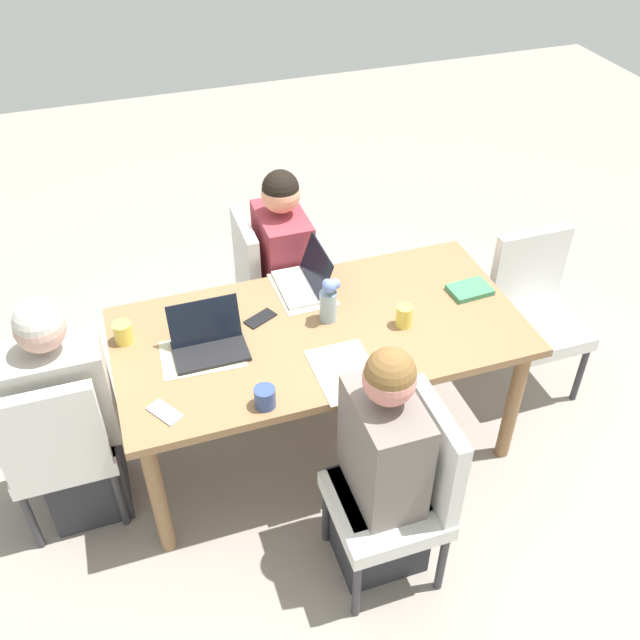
# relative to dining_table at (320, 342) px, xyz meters

# --- Properties ---
(ground_plane) EXTENTS (10.00, 10.00, 0.00)m
(ground_plane) POSITION_rel_dining_table_xyz_m (0.00, 0.00, -0.67)
(ground_plane) COLOR gray
(dining_table) EXTENTS (1.87, 0.94, 0.75)m
(dining_table) POSITION_rel_dining_table_xyz_m (0.00, 0.00, 0.00)
(dining_table) COLOR olive
(dining_table) RESTS_ON ground_plane
(chair_near_left_near) EXTENTS (0.44, 0.44, 0.90)m
(chair_near_left_near) POSITION_rel_dining_table_xyz_m (0.05, -0.77, -0.17)
(chair_near_left_near) COLOR silver
(chair_near_left_near) RESTS_ON ground_plane
(person_near_left_near) EXTENTS (0.36, 0.40, 1.19)m
(person_near_left_near) POSITION_rel_dining_table_xyz_m (-0.03, -0.71, -0.14)
(person_near_left_near) COLOR #2D2D33
(person_near_left_near) RESTS_ON ground_plane
(chair_head_right_left_mid) EXTENTS (0.44, 0.44, 0.90)m
(chair_head_right_left_mid) POSITION_rel_dining_table_xyz_m (1.21, 0.09, -0.17)
(chair_head_right_left_mid) COLOR silver
(chair_head_right_left_mid) RESTS_ON ground_plane
(person_head_right_left_mid) EXTENTS (0.40, 0.36, 1.19)m
(person_head_right_left_mid) POSITION_rel_dining_table_xyz_m (1.15, 0.01, -0.14)
(person_head_right_left_mid) COLOR #2D2D33
(person_head_right_left_mid) RESTS_ON ground_plane
(chair_far_left_far) EXTENTS (0.44, 0.44, 0.90)m
(chair_far_left_far) POSITION_rel_dining_table_xyz_m (-0.10, 0.77, -0.17)
(chair_far_left_far) COLOR silver
(chair_far_left_far) RESTS_ON ground_plane
(person_far_left_far) EXTENTS (0.36, 0.40, 1.19)m
(person_far_left_far) POSITION_rel_dining_table_xyz_m (-0.02, 0.71, -0.14)
(person_far_left_far) COLOR #2D2D33
(person_far_left_far) RESTS_ON ground_plane
(chair_head_left_right_near) EXTENTS (0.44, 0.44, 0.90)m
(chair_head_left_right_near) POSITION_rel_dining_table_xyz_m (-1.24, -0.09, -0.17)
(chair_head_left_right_near) COLOR silver
(chair_head_left_right_near) RESTS_ON ground_plane
(flower_vase) EXTENTS (0.10, 0.10, 0.24)m
(flower_vase) POSITION_rel_dining_table_xyz_m (-0.06, -0.05, 0.21)
(flower_vase) COLOR #8EA8B7
(flower_vase) RESTS_ON dining_table
(placemat_near_left_near) EXTENTS (0.27, 0.37, 0.00)m
(placemat_near_left_near) POSITION_rel_dining_table_xyz_m (-0.01, -0.31, 0.08)
(placemat_near_left_near) COLOR beige
(placemat_near_left_near) RESTS_ON dining_table
(placemat_head_right_left_mid) EXTENTS (0.38, 0.28, 0.00)m
(placemat_head_right_left_mid) POSITION_rel_dining_table_xyz_m (0.55, 0.01, 0.08)
(placemat_head_right_left_mid) COLOR beige
(placemat_head_right_left_mid) RESTS_ON dining_table
(placemat_far_left_far) EXTENTS (0.26, 0.36, 0.00)m
(placemat_far_left_far) POSITION_rel_dining_table_xyz_m (-0.01, 0.31, 0.08)
(placemat_far_left_far) COLOR beige
(placemat_far_left_far) RESTS_ON dining_table
(laptop_head_right_left_mid) EXTENTS (0.32, 0.22, 0.21)m
(laptop_head_right_left_mid) POSITION_rel_dining_table_xyz_m (0.51, -0.02, 0.13)
(laptop_head_right_left_mid) COLOR black
(laptop_head_right_left_mid) RESTS_ON dining_table
(laptop_near_left_near) EXTENTS (0.22, 0.32, 0.21)m
(laptop_near_left_near) POSITION_rel_dining_table_xyz_m (-0.04, -0.32, 0.13)
(laptop_near_left_near) COLOR silver
(laptop_near_left_near) RESTS_ON dining_table
(coffee_mug_near_left) EXTENTS (0.08, 0.08, 0.11)m
(coffee_mug_near_left) POSITION_rel_dining_table_xyz_m (-0.37, 0.10, 0.14)
(coffee_mug_near_left) COLOR #DBC64C
(coffee_mug_near_left) RESTS_ON dining_table
(coffee_mug_near_right) EXTENTS (0.09, 0.09, 0.09)m
(coffee_mug_near_right) POSITION_rel_dining_table_xyz_m (0.36, 0.39, 0.13)
(coffee_mug_near_right) COLOR #33477A
(coffee_mug_near_right) RESTS_ON dining_table
(coffee_mug_centre_left) EXTENTS (0.08, 0.08, 0.10)m
(coffee_mug_centre_left) POSITION_rel_dining_table_xyz_m (0.86, -0.20, 0.13)
(coffee_mug_centre_left) COLOR #DBC64C
(coffee_mug_centre_left) RESTS_ON dining_table
(book_red_cover) EXTENTS (0.21, 0.15, 0.03)m
(book_red_cover) POSITION_rel_dining_table_xyz_m (-0.78, -0.03, 0.10)
(book_red_cover) COLOR #3D7F56
(book_red_cover) RESTS_ON dining_table
(phone_black) EXTENTS (0.17, 0.13, 0.01)m
(phone_black) POSITION_rel_dining_table_xyz_m (0.24, -0.15, 0.09)
(phone_black) COLOR black
(phone_black) RESTS_ON dining_table
(phone_silver) EXTENTS (0.14, 0.17, 0.01)m
(phone_silver) POSITION_rel_dining_table_xyz_m (0.76, 0.30, 0.09)
(phone_silver) COLOR silver
(phone_silver) RESTS_ON dining_table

